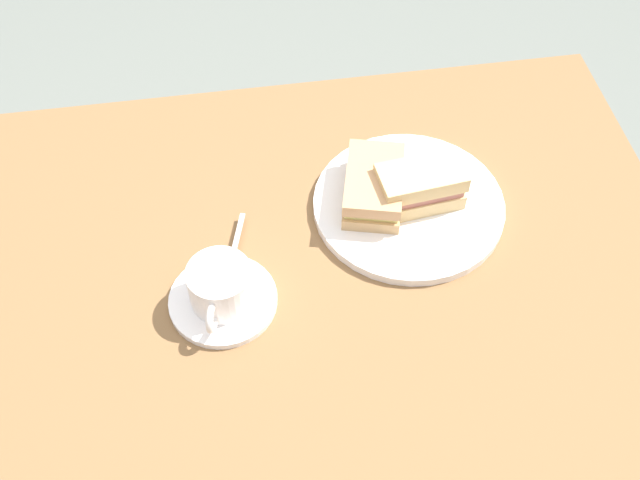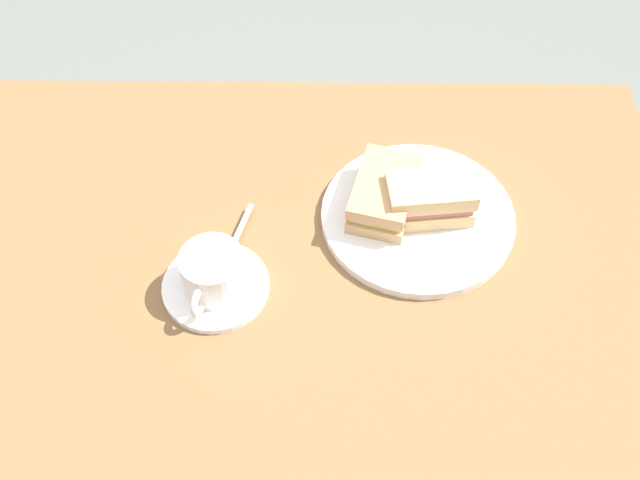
{
  "view_description": "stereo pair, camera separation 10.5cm",
  "coord_description": "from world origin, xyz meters",
  "px_view_note": "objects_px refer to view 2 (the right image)",
  "views": [
    {
      "loc": [
        -0.02,
        0.61,
        1.59
      ],
      "look_at": [
        -0.12,
        -0.02,
        0.76
      ],
      "focal_mm": 43.62,
      "sensor_mm": 36.0,
      "label": 1
    },
    {
      "loc": [
        -0.13,
        0.62,
        1.59
      ],
      "look_at": [
        -0.12,
        -0.02,
        0.76
      ],
      "focal_mm": 43.62,
      "sensor_mm": 36.0,
      "label": 2
    }
  ],
  "objects_px": {
    "coffee_saucer": "(216,286)",
    "sandwich_plate": "(418,217)",
    "sandwich_front": "(430,200)",
    "spoon": "(235,239)",
    "dining_table": "(239,301)",
    "coffee_cup": "(212,272)",
    "sandwich_back": "(384,193)"
  },
  "relations": [
    {
      "from": "coffee_saucer",
      "to": "sandwich_plate",
      "type": "bearing_deg",
      "value": -156.43
    },
    {
      "from": "sandwich_front",
      "to": "spoon",
      "type": "bearing_deg",
      "value": 10.06
    },
    {
      "from": "sandwich_front",
      "to": "coffee_saucer",
      "type": "bearing_deg",
      "value": 22.71
    },
    {
      "from": "sandwich_front",
      "to": "coffee_saucer",
      "type": "xyz_separation_m",
      "value": [
        0.29,
        0.12,
        -0.04
      ]
    },
    {
      "from": "sandwich_front",
      "to": "dining_table",
      "type": "bearing_deg",
      "value": 17.13
    },
    {
      "from": "coffee_saucer",
      "to": "coffee_cup",
      "type": "height_order",
      "value": "coffee_cup"
    },
    {
      "from": "dining_table",
      "to": "coffee_cup",
      "type": "bearing_deg",
      "value": 63.05
    },
    {
      "from": "sandwich_front",
      "to": "spoon",
      "type": "height_order",
      "value": "sandwich_front"
    },
    {
      "from": "coffee_cup",
      "to": "dining_table",
      "type": "bearing_deg",
      "value": -116.95
    },
    {
      "from": "sandwich_front",
      "to": "coffee_saucer",
      "type": "relative_size",
      "value": 0.88
    },
    {
      "from": "sandwich_front",
      "to": "sandwich_back",
      "type": "xyz_separation_m",
      "value": [
        0.06,
        -0.02,
        -0.01
      ]
    },
    {
      "from": "dining_table",
      "to": "sandwich_plate",
      "type": "xyz_separation_m",
      "value": [
        -0.26,
        -0.08,
        0.1
      ]
    },
    {
      "from": "coffee_cup",
      "to": "spoon",
      "type": "xyz_separation_m",
      "value": [
        -0.02,
        -0.08,
        -0.03
      ]
    },
    {
      "from": "sandwich_front",
      "to": "coffee_cup",
      "type": "xyz_separation_m",
      "value": [
        0.29,
        0.12,
        -0.0
      ]
    },
    {
      "from": "dining_table",
      "to": "spoon",
      "type": "xyz_separation_m",
      "value": [
        -0.0,
        -0.04,
        0.1
      ]
    },
    {
      "from": "dining_table",
      "to": "spoon",
      "type": "height_order",
      "value": "spoon"
    },
    {
      "from": "sandwich_back",
      "to": "spoon",
      "type": "bearing_deg",
      "value": 17.25
    },
    {
      "from": "coffee_cup",
      "to": "sandwich_plate",
      "type": "bearing_deg",
      "value": -156.19
    },
    {
      "from": "dining_table",
      "to": "coffee_saucer",
      "type": "height_order",
      "value": "coffee_saucer"
    },
    {
      "from": "sandwich_front",
      "to": "spoon",
      "type": "xyz_separation_m",
      "value": [
        0.27,
        0.05,
        -0.03
      ]
    },
    {
      "from": "spoon",
      "to": "sandwich_plate",
      "type": "bearing_deg",
      "value": -169.56
    },
    {
      "from": "spoon",
      "to": "coffee_saucer",
      "type": "bearing_deg",
      "value": 73.94
    },
    {
      "from": "sandwich_back",
      "to": "dining_table",
      "type": "bearing_deg",
      "value": 25.62
    },
    {
      "from": "dining_table",
      "to": "sandwich_back",
      "type": "height_order",
      "value": "sandwich_back"
    },
    {
      "from": "sandwich_plate",
      "to": "coffee_cup",
      "type": "xyz_separation_m",
      "value": [
        0.28,
        0.12,
        0.03
      ]
    },
    {
      "from": "sandwich_plate",
      "to": "spoon",
      "type": "distance_m",
      "value": 0.26
    },
    {
      "from": "sandwich_back",
      "to": "coffee_saucer",
      "type": "height_order",
      "value": "sandwich_back"
    },
    {
      "from": "sandwich_plate",
      "to": "coffee_saucer",
      "type": "relative_size",
      "value": 1.92
    },
    {
      "from": "dining_table",
      "to": "coffee_cup",
      "type": "xyz_separation_m",
      "value": [
        0.02,
        0.04,
        0.13
      ]
    },
    {
      "from": "sandwich_plate",
      "to": "sandwich_front",
      "type": "xyz_separation_m",
      "value": [
        -0.01,
        -0.0,
        0.04
      ]
    },
    {
      "from": "coffee_cup",
      "to": "sandwich_front",
      "type": "bearing_deg",
      "value": -157.06
    },
    {
      "from": "sandwich_back",
      "to": "coffee_saucer",
      "type": "xyz_separation_m",
      "value": [
        0.23,
        0.14,
        -0.03
      ]
    }
  ]
}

